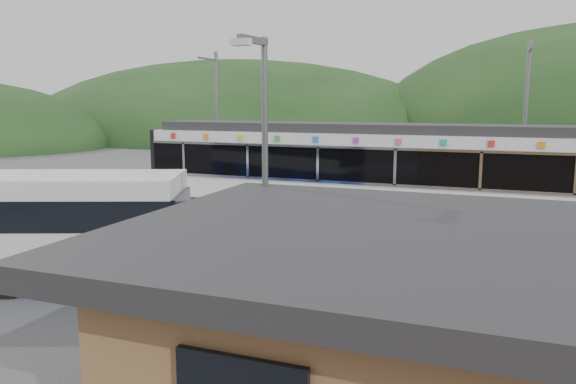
% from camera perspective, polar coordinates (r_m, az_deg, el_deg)
% --- Properties ---
extents(ground, '(120.00, 120.00, 0.00)m').
position_cam_1_polar(ground, '(17.91, -0.15, -5.79)').
color(ground, '#4C4C4F').
rests_on(ground, ground).
extents(hills, '(146.00, 149.00, 26.00)m').
position_cam_1_polar(hills, '(21.91, 20.42, -3.59)').
color(hills, '#1E3D19').
rests_on(hills, ground).
extents(platform, '(26.00, 3.20, 0.30)m').
position_cam_1_polar(platform, '(20.90, 3.13, -3.19)').
color(platform, '#9E9E99').
rests_on(platform, ground).
extents(yellow_line, '(26.00, 0.10, 0.01)m').
position_cam_1_polar(yellow_line, '(19.66, 1.96, -3.52)').
color(yellow_line, yellow).
rests_on(yellow_line, platform).
extents(train, '(20.44, 3.01, 3.74)m').
position_cam_1_polar(train, '(22.66, 10.29, 2.55)').
color(train, black).
rests_on(train, ground).
extents(catenary_mast_west, '(0.18, 1.80, 7.00)m').
position_cam_1_polar(catenary_mast_west, '(28.04, -7.24, 7.13)').
color(catenary_mast_west, slate).
rests_on(catenary_mast_west, ground).
extents(catenary_mast_east, '(0.18, 1.80, 7.00)m').
position_cam_1_polar(catenary_mast_east, '(24.72, 22.90, 6.21)').
color(catenary_mast_east, slate).
rests_on(catenary_mast_east, ground).
extents(station_shelter, '(9.20, 6.20, 3.00)m').
position_cam_1_polar(station_shelter, '(7.76, 17.96, -14.64)').
color(station_shelter, olive).
rests_on(station_shelter, ground).
extents(lamp_post, '(0.36, 1.04, 5.83)m').
position_cam_1_polar(lamp_post, '(10.81, -2.60, 3.09)').
color(lamp_post, slate).
rests_on(lamp_post, ground).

